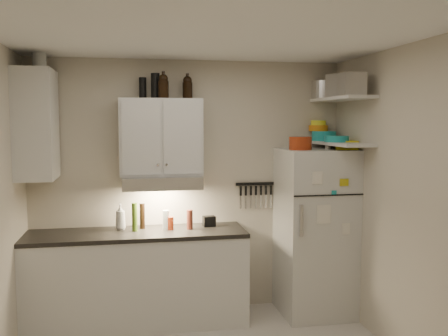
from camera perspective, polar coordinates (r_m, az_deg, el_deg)
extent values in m
cube|color=white|center=(3.70, -1.21, 15.16)|extent=(3.20, 3.00, 0.02)
cube|color=beige|center=(5.19, -3.99, -2.18)|extent=(3.20, 0.02, 2.60)
cube|color=beige|center=(4.28, 20.63, -4.11)|extent=(0.02, 3.00, 2.60)
cube|color=silver|center=(5.04, -9.86, -12.52)|extent=(2.10, 0.60, 0.88)
cube|color=black|center=(4.92, -9.95, -7.41)|extent=(2.10, 0.62, 0.04)
cube|color=silver|center=(4.94, -7.24, 3.52)|extent=(0.80, 0.33, 0.75)
cube|color=silver|center=(4.87, -20.66, 4.67)|extent=(0.33, 0.55, 1.00)
cube|color=silver|center=(4.91, -7.14, -1.58)|extent=(0.76, 0.46, 0.12)
cube|color=silver|center=(5.23, 10.35, -7.20)|extent=(0.70, 0.68, 1.70)
cube|color=silver|center=(5.07, 13.30, 7.71)|extent=(0.30, 0.95, 0.03)
cube|color=silver|center=(5.07, 13.19, 2.73)|extent=(0.30, 0.95, 0.03)
cube|color=black|center=(5.29, 3.59, -1.81)|extent=(0.42, 0.02, 0.03)
cylinder|color=maroon|center=(4.97, 8.72, 2.82)|extent=(0.26, 0.26, 0.13)
cube|color=gold|center=(5.12, 13.84, 2.57)|extent=(0.29, 0.32, 0.09)
cylinder|color=silver|center=(5.14, 11.80, 2.67)|extent=(0.08, 0.08, 0.10)
cylinder|color=silver|center=(5.40, 11.36, 8.74)|extent=(0.32, 0.32, 0.19)
cube|color=#AAAAAD|center=(5.06, 13.18, 9.14)|extent=(0.27, 0.26, 0.22)
cube|color=#AAAAAD|center=(4.74, 14.40, 9.27)|extent=(0.21, 0.21, 0.20)
cylinder|color=teal|center=(5.36, 11.35, 3.61)|extent=(0.25, 0.25, 0.10)
cylinder|color=orange|center=(5.40, 10.73, 4.50)|extent=(0.20, 0.20, 0.06)
cylinder|color=yellow|center=(5.40, 10.74, 5.09)|extent=(0.16, 0.16, 0.05)
cylinder|color=teal|center=(5.07, 12.74, 3.26)|extent=(0.31, 0.31, 0.06)
cylinder|color=black|center=(4.98, -7.86, 9.27)|extent=(0.11, 0.11, 0.25)
cylinder|color=black|center=(5.02, -9.28, 8.99)|extent=(0.09, 0.09, 0.21)
cylinder|color=silver|center=(4.92, -20.35, 11.49)|extent=(0.13, 0.13, 0.16)
imported|color=silver|center=(5.01, -11.76, -5.31)|extent=(0.12, 0.12, 0.28)
cylinder|color=maroon|center=(4.94, -3.94, -5.90)|extent=(0.08, 0.08, 0.19)
cylinder|color=#496D1B|center=(4.91, -10.18, -5.55)|extent=(0.07, 0.07, 0.28)
cylinder|color=black|center=(5.02, -9.32, -5.44)|extent=(0.07, 0.07, 0.25)
cylinder|color=silver|center=(4.94, -6.65, -5.92)|extent=(0.08, 0.08, 0.19)
cylinder|color=maroon|center=(4.94, -6.15, -6.30)|extent=(0.07, 0.07, 0.13)
cube|color=black|center=(5.07, -1.72, -6.10)|extent=(0.13, 0.10, 0.10)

